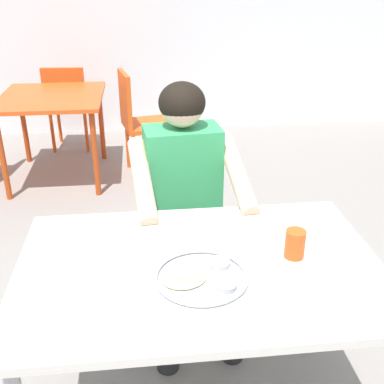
% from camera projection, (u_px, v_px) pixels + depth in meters
% --- Properties ---
extents(table_foreground, '(1.22, 0.80, 0.74)m').
position_uv_depth(table_foreground, '(200.00, 282.00, 1.63)').
color(table_foreground, silver).
rests_on(table_foreground, ground).
extents(thali_tray, '(0.30, 0.30, 0.03)m').
position_uv_depth(thali_tray, '(201.00, 277.00, 1.51)').
color(thali_tray, '#B7BABF').
rests_on(thali_tray, table_foreground).
extents(drinking_cup, '(0.07, 0.07, 0.10)m').
position_uv_depth(drinking_cup, '(295.00, 243.00, 1.61)').
color(drinking_cup, '#D84C19').
rests_on(drinking_cup, table_foreground).
extents(chair_foreground, '(0.46, 0.43, 0.80)m').
position_uv_depth(chair_foreground, '(180.00, 218.00, 2.44)').
color(chair_foreground, '#3F3F44').
rests_on(chair_foreground, ground).
extents(diner_foreground, '(0.53, 0.58, 1.20)m').
position_uv_depth(diner_foreground, '(186.00, 194.00, 2.14)').
color(diner_foreground, '#282828').
rests_on(diner_foreground, ground).
extents(table_background_red, '(0.80, 0.90, 0.71)m').
position_uv_depth(table_background_red, '(52.00, 106.00, 3.81)').
color(table_background_red, '#E04C19').
rests_on(table_background_red, ground).
extents(chair_red_right, '(0.46, 0.47, 0.88)m').
position_uv_depth(chair_red_right, '(138.00, 117.00, 3.93)').
color(chair_red_right, '#DA5019').
rests_on(chair_red_right, ground).
extents(chair_red_far, '(0.43, 0.41, 0.81)m').
position_uv_depth(chair_red_far, '(68.00, 101.00, 4.48)').
color(chair_red_far, '#DE501A').
rests_on(chair_red_far, ground).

